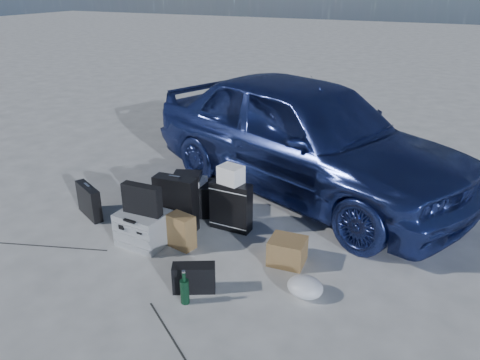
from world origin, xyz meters
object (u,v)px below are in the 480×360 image
cardboard_box (287,251)px  briefcase (89,201)px  suitcase_left (176,203)px  duffel_bag (188,198)px  car (304,135)px  suitcase_right (231,206)px  pelican_case (144,228)px  green_bottle (185,288)px

cardboard_box → briefcase: bearing=-178.6°
briefcase → suitcase_left: bearing=36.1°
briefcase → duffel_bag: bearing=56.0°
car → suitcase_right: car is taller
briefcase → cardboard_box: bearing=28.0°
car → suitcase_left: car is taller
pelican_case → duffel_bag: 0.80m
car → briefcase: 2.74m
pelican_case → duffel_bag: bearing=90.1°
duffel_bag → suitcase_right: bearing=-33.0°
briefcase → suitcase_right: bearing=41.7°
cardboard_box → car: bearing=104.3°
car → suitcase_left: (-0.91, -1.61, -0.44)m
cardboard_box → green_bottle: green_bottle is taller
car → suitcase_right: size_ratio=8.06×
briefcase → cardboard_box: briefcase is taller
duffel_bag → cardboard_box: bearing=-41.3°
briefcase → pelican_case: bearing=12.6°
green_bottle → suitcase_left: bearing=125.3°
pelican_case → briefcase: (-0.95, 0.24, 0.01)m
suitcase_left → green_bottle: (0.77, -1.09, -0.15)m
car → pelican_case: 2.35m
car → duffel_bag: 1.68m
car → pelican_case: bearing=174.8°
cardboard_box → green_bottle: size_ratio=1.11×
briefcase → suitcase_right: 1.69m
green_bottle → duffel_bag: bearing=120.4°
pelican_case → duffel_bag: size_ratio=0.65×
suitcase_right → suitcase_left: bearing=-153.8°
cardboard_box → green_bottle: bearing=-120.8°
cardboard_box → pelican_case: bearing=-168.7°
green_bottle → car: bearing=87.1°
pelican_case → green_bottle: (0.91, -0.67, -0.02)m
briefcase → green_bottle: 2.07m
pelican_case → duffel_bag: (0.05, 0.80, 0.01)m
pelican_case → suitcase_right: bearing=48.2°
suitcase_left → suitcase_right: (0.54, 0.26, -0.03)m
suitcase_left → briefcase: bearing=-174.9°
pelican_case → briefcase: briefcase is taller
pelican_case → suitcase_right: suitcase_right is taller
car → suitcase_left: size_ratio=7.16×
cardboard_box → suitcase_left: bearing=174.9°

